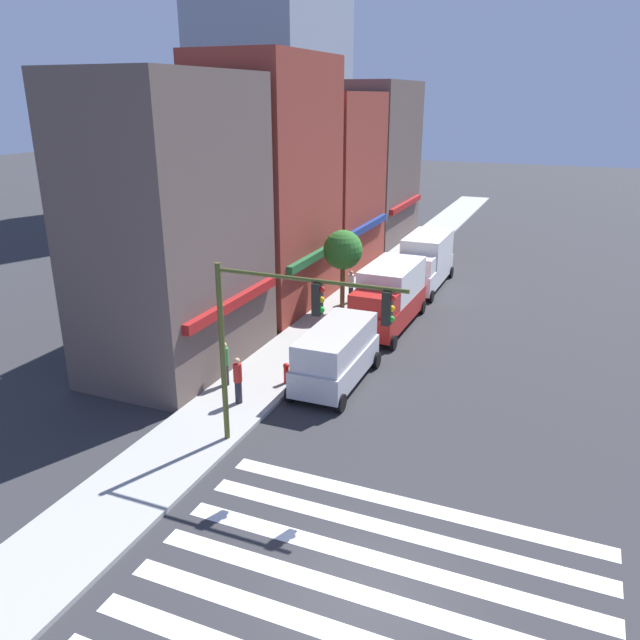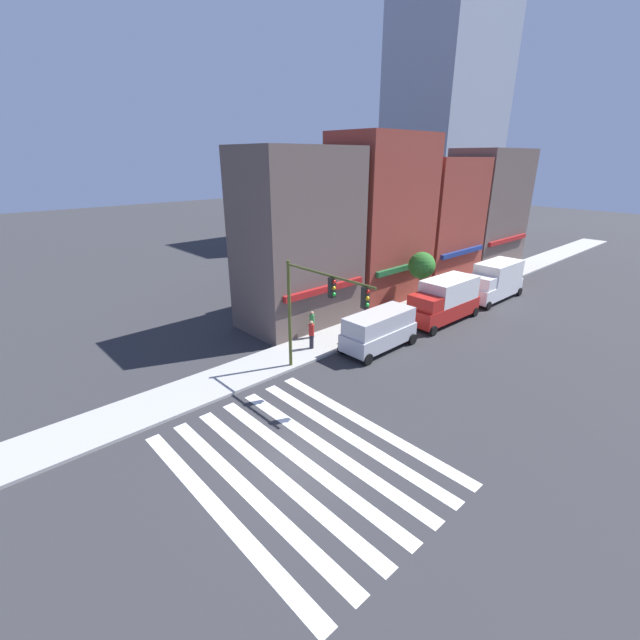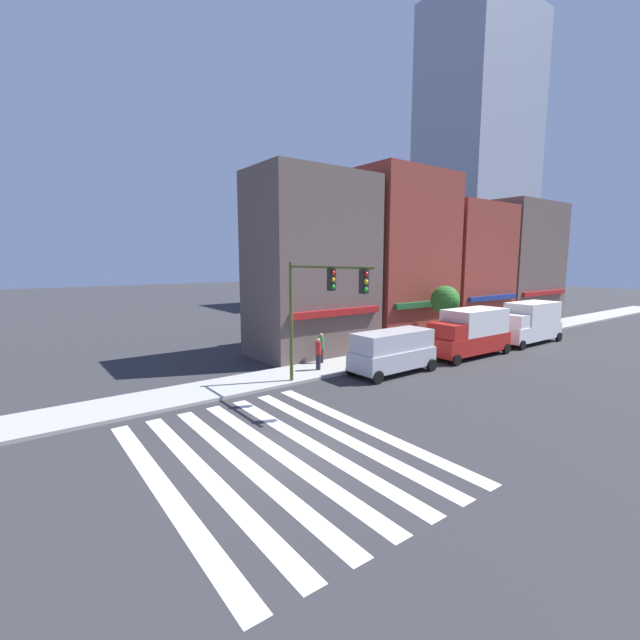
{
  "view_description": "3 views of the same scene",
  "coord_description": "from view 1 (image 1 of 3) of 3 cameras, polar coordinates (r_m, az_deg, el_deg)",
  "views": [
    {
      "loc": [
        -10.76,
        -3.33,
        10.75
      ],
      "look_at": [
        11.6,
        6.0,
        2.0
      ],
      "focal_mm": 35.0,
      "sensor_mm": 36.0,
      "label": 1
    },
    {
      "loc": [
        -8.6,
        -10.42,
        11.0
      ],
      "look_at": [
        4.64,
        4.0,
        3.5
      ],
      "focal_mm": 24.0,
      "sensor_mm": 36.0,
      "label": 2
    },
    {
      "loc": [
        -6.72,
        -11.27,
        6.2
      ],
      "look_at": [
        4.64,
        4.0,
        3.5
      ],
      "focal_mm": 24.0,
      "sensor_mm": 36.0,
      "label": 3
    }
  ],
  "objects": [
    {
      "name": "traffic_signal",
      "position": [
        18.26,
        -3.17,
        -0.33
      ],
      "size": [
        0.32,
        5.95,
        6.07
      ],
      "color": "#474C1E",
      "rests_on": "ground_plane"
    },
    {
      "name": "pedestrian_white_shirt",
      "position": [
        33.7,
        2.86,
        3.14
      ],
      "size": [
        0.32,
        0.32,
        1.77
      ],
      "rotation": [
        0.0,
        0.0,
        3.92
      ],
      "color": "#23232D",
      "rests_on": "sidewalk_left"
    },
    {
      "name": "box_truck_red",
      "position": [
        30.44,
        6.28,
        2.21
      ],
      "size": [
        6.24,
        2.42,
        3.04
      ],
      "rotation": [
        0.0,
        0.0,
        -0.02
      ],
      "color": "#B21E19",
      "rests_on": "ground_plane"
    },
    {
      "name": "street_tree",
      "position": [
        31.82,
        2.11,
        6.38
      ],
      "size": [
        2.01,
        2.01,
        4.23
      ],
      "color": "brown",
      "rests_on": "sidewalk_left"
    },
    {
      "name": "ground_plane",
      "position": [
        15.57,
        4.32,
        -23.88
      ],
      "size": [
        200.0,
        200.0,
        0.0
      ],
      "primitive_type": "plane",
      "color": "#2D2D30"
    },
    {
      "name": "pedestrian_green_top",
      "position": [
        24.26,
        -8.69,
        -3.9
      ],
      "size": [
        0.32,
        0.32,
        1.77
      ],
      "rotation": [
        0.0,
        0.0,
        4.86
      ],
      "color": "#23232D",
      "rests_on": "sidewalk_left"
    },
    {
      "name": "sidewalk_left",
      "position": [
        18.63,
        -19.11,
        -16.38
      ],
      "size": [
        120.0,
        3.0,
        0.15
      ],
      "color": "#9E9E99",
      "rests_on": "ground_plane"
    },
    {
      "name": "fire_hydrant",
      "position": [
        24.36,
        -3.11,
        -4.77
      ],
      "size": [
        0.24,
        0.24,
        0.84
      ],
      "color": "red",
      "rests_on": "sidewalk_left"
    },
    {
      "name": "van_silver",
      "position": [
        24.29,
        1.49,
        -3.08
      ],
      "size": [
        5.03,
        2.22,
        2.34
      ],
      "rotation": [
        0.0,
        0.0,
        0.01
      ],
      "color": "#B7B7BC",
      "rests_on": "ground_plane"
    },
    {
      "name": "pedestrian_red_jacket",
      "position": [
        22.82,
        -7.52,
        -5.42
      ],
      "size": [
        0.32,
        0.32,
        1.77
      ],
      "rotation": [
        0.0,
        0.0,
        5.28
      ],
      "color": "#23232D",
      "rests_on": "sidewalk_left"
    },
    {
      "name": "crosswalk_stripes",
      "position": [
        15.57,
        4.32,
        -23.86
      ],
      "size": [
        7.9,
        10.8,
        0.01
      ],
      "color": "silver",
      "rests_on": "ground_plane"
    },
    {
      "name": "storefront_row",
      "position": [
        36.96,
        -1.25,
        12.31
      ],
      "size": [
        34.37,
        5.3,
        12.71
      ],
      "color": "brown",
      "rests_on": "ground_plane"
    },
    {
      "name": "box_truck_white",
      "position": [
        37.33,
        9.56,
        5.37
      ],
      "size": [
        6.2,
        2.42,
        3.04
      ],
      "rotation": [
        0.0,
        0.0,
        0.0
      ],
      "color": "white",
      "rests_on": "ground_plane"
    }
  ]
}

